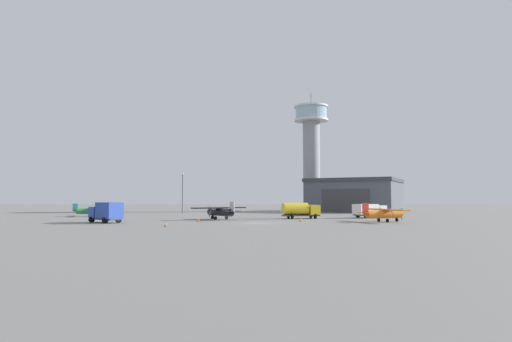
{
  "coord_description": "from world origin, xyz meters",
  "views": [
    {
      "loc": [
        -3.75,
        -67.43,
        3.93
      ],
      "look_at": [
        0.88,
        18.64,
        9.33
      ],
      "focal_mm": 30.23,
      "sensor_mm": 36.0,
      "label": 1
    }
  ],
  "objects_px": {
    "airplane_orange": "(383,213)",
    "traffic_cone_mid_apron": "(166,224)",
    "truck_box_blue": "(107,212)",
    "car_orange": "(98,211)",
    "airplane_black": "(221,211)",
    "traffic_cone_near_left": "(301,219)",
    "light_post_east": "(182,190)",
    "truck_box_white": "(369,210)",
    "traffic_cone_near_right": "(198,220)",
    "truck_fuel_tanker_yellow": "(300,210)",
    "control_tower": "(311,146)",
    "airplane_green": "(90,210)"
  },
  "relations": [
    {
      "from": "airplane_green",
      "to": "traffic_cone_near_right",
      "type": "xyz_separation_m",
      "value": [
        24.86,
        -22.75,
        -0.96
      ]
    },
    {
      "from": "airplane_black",
      "to": "traffic_cone_near_left",
      "type": "relative_size",
      "value": 14.62
    },
    {
      "from": "truck_box_white",
      "to": "traffic_cone_mid_apron",
      "type": "xyz_separation_m",
      "value": [
        -36.13,
        -23.87,
        -1.22
      ]
    },
    {
      "from": "truck_box_white",
      "to": "control_tower",
      "type": "bearing_deg",
      "value": 66.95
    },
    {
      "from": "airplane_orange",
      "to": "airplane_green",
      "type": "xyz_separation_m",
      "value": [
        -55.08,
        24.93,
        -0.17
      ]
    },
    {
      "from": "truck_box_blue",
      "to": "traffic_cone_mid_apron",
      "type": "relative_size",
      "value": 9.23
    },
    {
      "from": "airplane_orange",
      "to": "traffic_cone_near_right",
      "type": "relative_size",
      "value": 15.77
    },
    {
      "from": "airplane_black",
      "to": "truck_fuel_tanker_yellow",
      "type": "distance_m",
      "value": 15.22
    },
    {
      "from": "light_post_east",
      "to": "truck_box_white",
      "type": "bearing_deg",
      "value": -33.9
    },
    {
      "from": "truck_box_white",
      "to": "car_orange",
      "type": "relative_size",
      "value": 1.7
    },
    {
      "from": "truck_box_blue",
      "to": "car_orange",
      "type": "bearing_deg",
      "value": -27.7
    },
    {
      "from": "airplane_orange",
      "to": "traffic_cone_near_left",
      "type": "distance_m",
      "value": 13.57
    },
    {
      "from": "airplane_orange",
      "to": "truck_fuel_tanker_yellow",
      "type": "height_order",
      "value": "airplane_orange"
    },
    {
      "from": "truck_fuel_tanker_yellow",
      "to": "traffic_cone_mid_apron",
      "type": "distance_m",
      "value": 30.76
    },
    {
      "from": "truck_box_blue",
      "to": "car_orange",
      "type": "distance_m",
      "value": 40.46
    },
    {
      "from": "airplane_orange",
      "to": "traffic_cone_mid_apron",
      "type": "xyz_separation_m",
      "value": [
        -33.81,
        -9.31,
        -1.12
      ]
    },
    {
      "from": "light_post_east",
      "to": "traffic_cone_mid_apron",
      "type": "distance_m",
      "value": 51.02
    },
    {
      "from": "airplane_green",
      "to": "traffic_cone_near_right",
      "type": "bearing_deg",
      "value": -60.84
    },
    {
      "from": "airplane_green",
      "to": "car_orange",
      "type": "bearing_deg",
      "value": 82.45
    },
    {
      "from": "car_orange",
      "to": "light_post_east",
      "type": "distance_m",
      "value": 21.12
    },
    {
      "from": "control_tower",
      "to": "airplane_orange",
      "type": "relative_size",
      "value": 3.4
    },
    {
      "from": "truck_fuel_tanker_yellow",
      "to": "airplane_green",
      "type": "bearing_deg",
      "value": 151.78
    },
    {
      "from": "car_orange",
      "to": "light_post_east",
      "type": "xyz_separation_m",
      "value": [
        20.26,
        2.72,
        5.29
      ]
    },
    {
      "from": "truck_fuel_tanker_yellow",
      "to": "traffic_cone_near_right",
      "type": "height_order",
      "value": "truck_fuel_tanker_yellow"
    },
    {
      "from": "airplane_orange",
      "to": "airplane_black",
      "type": "relative_size",
      "value": 1.05
    },
    {
      "from": "truck_box_blue",
      "to": "truck_box_white",
      "type": "bearing_deg",
      "value": -119.66
    },
    {
      "from": "airplane_green",
      "to": "car_orange",
      "type": "relative_size",
      "value": 2.11
    },
    {
      "from": "control_tower",
      "to": "truck_box_blue",
      "type": "relative_size",
      "value": 5.7
    },
    {
      "from": "airplane_green",
      "to": "traffic_cone_near_left",
      "type": "xyz_separation_m",
      "value": [
        41.95,
        -21.67,
        -0.95
      ]
    },
    {
      "from": "truck_box_blue",
      "to": "truck_box_white",
      "type": "xyz_separation_m",
      "value": [
        46.89,
        14.28,
        -0.21
      ]
    },
    {
      "from": "traffic_cone_near_left",
      "to": "traffic_cone_near_right",
      "type": "height_order",
      "value": "traffic_cone_near_left"
    },
    {
      "from": "light_post_east",
      "to": "traffic_cone_near_right",
      "type": "xyz_separation_m",
      "value": [
        7.2,
        -39.08,
        -5.71
      ]
    },
    {
      "from": "traffic_cone_near_right",
      "to": "traffic_cone_mid_apron",
      "type": "distance_m",
      "value": 12.04
    },
    {
      "from": "truck_box_blue",
      "to": "car_orange",
      "type": "relative_size",
      "value": 1.43
    },
    {
      "from": "control_tower",
      "to": "traffic_cone_near_right",
      "type": "xyz_separation_m",
      "value": [
        -29.12,
        -55.77,
        -19.2
      ]
    },
    {
      "from": "control_tower",
      "to": "traffic_cone_mid_apron",
      "type": "xyz_separation_m",
      "value": [
        -32.71,
        -67.26,
        -19.19
      ]
    },
    {
      "from": "car_orange",
      "to": "truck_fuel_tanker_yellow",
      "type": "bearing_deg",
      "value": -58.46
    },
    {
      "from": "airplane_green",
      "to": "airplane_black",
      "type": "height_order",
      "value": "airplane_black"
    },
    {
      "from": "truck_fuel_tanker_yellow",
      "to": "truck_box_white",
      "type": "distance_m",
      "value": 14.33
    },
    {
      "from": "light_post_east",
      "to": "control_tower",
      "type": "bearing_deg",
      "value": 24.68
    },
    {
      "from": "airplane_orange",
      "to": "traffic_cone_mid_apron",
      "type": "relative_size",
      "value": 15.47
    },
    {
      "from": "light_post_east",
      "to": "traffic_cone_near_left",
      "type": "xyz_separation_m",
      "value": [
        24.29,
        -38.0,
        -5.7
      ]
    },
    {
      "from": "traffic_cone_near_left",
      "to": "truck_box_white",
      "type": "bearing_deg",
      "value": 36.18
    },
    {
      "from": "truck_box_blue",
      "to": "control_tower",
      "type": "bearing_deg",
      "value": -83.61
    },
    {
      "from": "car_orange",
      "to": "traffic_cone_mid_apron",
      "type": "bearing_deg",
      "value": -92.04
    },
    {
      "from": "control_tower",
      "to": "light_post_east",
      "type": "xyz_separation_m",
      "value": [
        -36.33,
        -16.7,
        -13.49
      ]
    },
    {
      "from": "control_tower",
      "to": "traffic_cone_near_right",
      "type": "height_order",
      "value": "control_tower"
    },
    {
      "from": "airplane_orange",
      "to": "airplane_green",
      "type": "distance_m",
      "value": 60.46
    },
    {
      "from": "truck_box_white",
      "to": "traffic_cone_near_right",
      "type": "relative_size",
      "value": 11.19
    },
    {
      "from": "traffic_cone_mid_apron",
      "to": "traffic_cone_near_right",
      "type": "bearing_deg",
      "value": 72.64
    }
  ]
}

